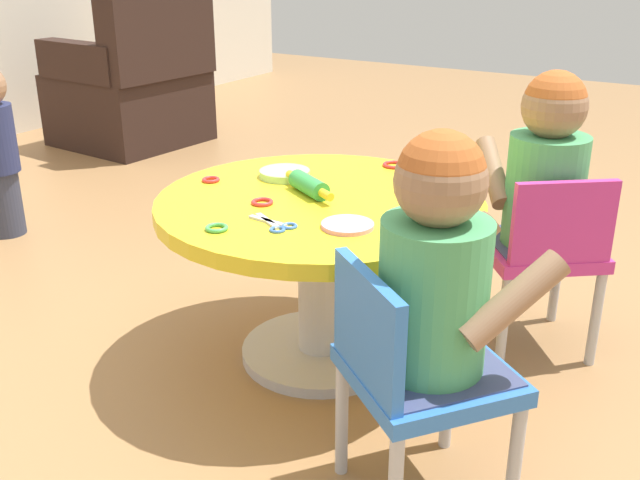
{
  "coord_description": "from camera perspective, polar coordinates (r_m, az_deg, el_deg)",
  "views": [
    {
      "loc": [
        -1.56,
        -0.95,
        1.09
      ],
      "look_at": [
        0.0,
        0.0,
        0.35
      ],
      "focal_mm": 41.56,
      "sensor_mm": 36.0,
      "label": 1
    }
  ],
  "objects": [
    {
      "name": "craft_table",
      "position": [
        1.97,
        0.0,
        0.04
      ],
      "size": [
        0.86,
        0.86,
        0.47
      ],
      "color": "silver",
      "rests_on": "ground"
    },
    {
      "name": "seated_child_right",
      "position": [
        2.07,
        17.04,
        5.38
      ],
      "size": [
        0.44,
        0.42,
        0.51
      ],
      "color": "#3F4772",
      "rests_on": "ground"
    },
    {
      "name": "cookie_cutter_2",
      "position": [
        1.89,
        -4.47,
        2.94
      ],
      "size": [
        0.06,
        0.06,
        0.01
      ],
      "primitive_type": "torus",
      "color": "red",
      "rests_on": "craft_table"
    },
    {
      "name": "cookie_cutter_0",
      "position": [
        2.22,
        5.73,
        5.79
      ],
      "size": [
        0.07,
        0.07,
        0.01
      ],
      "primitive_type": "torus",
      "color": "red",
      "rests_on": "craft_table"
    },
    {
      "name": "ground_plane",
      "position": [
        2.13,
        0.0,
        -8.87
      ],
      "size": [
        10.0,
        10.0,
        0.0
      ],
      "primitive_type": "plane",
      "color": "#9E7247"
    },
    {
      "name": "armchair_dark",
      "position": [
        4.41,
        -14.15,
        11.14
      ],
      "size": [
        0.76,
        0.77,
        0.85
      ],
      "color": "black",
      "rests_on": "ground"
    },
    {
      "name": "rolling_pin",
      "position": [
        1.95,
        -0.86,
        4.25
      ],
      "size": [
        0.13,
        0.21,
        0.05
      ],
      "color": "green",
      "rests_on": "craft_table"
    },
    {
      "name": "child_chair_right",
      "position": [
        2.11,
        16.77,
        -0.83
      ],
      "size": [
        0.42,
        0.42,
        0.54
      ],
      "color": "#B7B7BC",
      "rests_on": "ground"
    },
    {
      "name": "cookie_cutter_1",
      "position": [
        1.73,
        -7.96,
        0.93
      ],
      "size": [
        0.05,
        0.05,
        0.01
      ],
      "primitive_type": "torus",
      "color": "#4CB259",
      "rests_on": "craft_table"
    },
    {
      "name": "seated_child_left",
      "position": [
        1.39,
        9.05,
        -1.93
      ],
      "size": [
        0.44,
        0.42,
        0.51
      ],
      "color": "#3F4772",
      "rests_on": "ground"
    },
    {
      "name": "child_chair_left",
      "position": [
        1.48,
        7.16,
        -10.19
      ],
      "size": [
        0.42,
        0.42,
        0.54
      ],
      "color": "#B7B7BC",
      "rests_on": "ground"
    },
    {
      "name": "playdough_blob_0",
      "position": [
        2.1,
        -2.74,
        5.13
      ],
      "size": [
        0.14,
        0.14,
        0.02
      ],
      "primitive_type": "cylinder",
      "color": "#B2E58C",
      "rests_on": "craft_table"
    },
    {
      "name": "cookie_cutter_3",
      "position": [
        2.09,
        -8.4,
        4.62
      ],
      "size": [
        0.05,
        0.05,
        0.01
      ],
      "primitive_type": "torus",
      "color": "red",
      "rests_on": "craft_table"
    },
    {
      "name": "playdough_blob_1",
      "position": [
        1.73,
        2.14,
        1.14
      ],
      "size": [
        0.12,
        0.12,
        0.01
      ],
      "primitive_type": "cylinder",
      "color": "pink",
      "rests_on": "craft_table"
    },
    {
      "name": "craft_scissors",
      "position": [
        1.74,
        -3.38,
        1.18
      ],
      "size": [
        0.09,
        0.14,
        0.01
      ],
      "color": "silver",
      "rests_on": "craft_table"
    }
  ]
}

